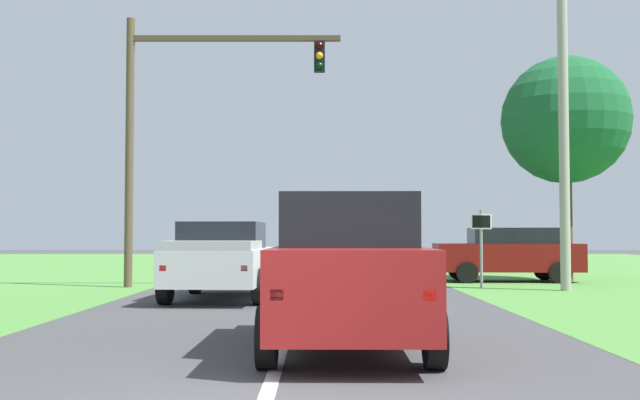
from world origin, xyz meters
name	(u,v)px	position (x,y,z in m)	size (l,w,h in m)	color
ground_plane	(297,310)	(0.00, 9.58, 0.00)	(120.00, 120.00, 0.00)	#424244
red_suv_near	(349,269)	(0.88, 4.19, 1.07)	(2.20, 4.86, 2.06)	maroon
pickup_truck_lead	(225,259)	(-1.80, 12.22, 0.95)	(2.51, 5.28, 1.84)	silver
traffic_light	(184,112)	(-3.56, 16.34, 5.15)	(6.34, 0.40, 7.95)	brown
keep_moving_sign	(483,237)	(5.19, 16.12, 1.46)	(0.60, 0.09, 2.27)	gray
oak_tree_right	(567,120)	(8.80, 19.62, 5.38)	(4.29, 4.29, 7.55)	#4C351E
crossing_suv_far	(510,253)	(6.69, 19.10, 0.93)	(4.73, 2.18, 1.76)	maroon
utility_pole_right	(566,143)	(7.27, 15.00, 4.06)	(0.28, 0.28, 8.13)	#9E998E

